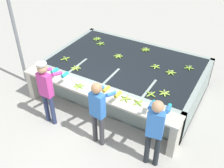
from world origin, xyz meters
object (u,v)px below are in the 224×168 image
Objects in this scene: banana_bunch_floating_7 at (189,68)px; knife_0 at (153,113)px; worker_2 at (155,128)px; banana_bunch_floating_8 at (65,59)px; banana_bunch_floating_0 at (97,39)px; banana_bunch_ledge_1 at (79,86)px; banana_bunch_ledge_0 at (126,98)px; banana_bunch_floating_6 at (171,72)px; banana_bunch_ledge_2 at (138,103)px; banana_bunch_floating_3 at (101,44)px; banana_bunch_floating_2 at (118,56)px; banana_bunch_floating_10 at (146,50)px; worker_1 at (99,109)px; support_post_left at (16,33)px; banana_bunch_floating_9 at (151,94)px; banana_bunch_floating_5 at (155,67)px; worker_0 at (47,88)px; banana_bunch_floating_1 at (76,68)px; banana_bunch_floating_4 at (164,93)px.

banana_bunch_floating_7 is 2.14m from knife_0.
banana_bunch_floating_8 is at bearing 157.62° from worker_2.
banana_bunch_ledge_1 reaches higher than banana_bunch_floating_0.
banana_bunch_floating_6 is at bearing 71.72° from banana_bunch_ledge_0.
banana_bunch_ledge_1 is 1.50m from banana_bunch_ledge_2.
banana_bunch_floating_3 is 1.04× the size of banana_bunch_ledge_2.
banana_bunch_floating_0 reaches higher than knife_0.
banana_bunch_floating_10 is (0.51, 0.74, -0.00)m from banana_bunch_floating_2.
worker_1 reaches higher than banana_bunch_ledge_1.
worker_2 is at bearing -78.32° from banana_bunch_floating_6.
banana_bunch_floating_0 is at bearing 56.45° from support_post_left.
worker_2 is 6.09× the size of banana_bunch_floating_9.
banana_bunch_ledge_2 is at bearing 5.35° from banana_bunch_ledge_1.
banana_bunch_floating_5 is (1.97, -0.41, 0.00)m from banana_bunch_floating_3.
banana_bunch_floating_10 is (1.12, 3.03, -0.12)m from worker_0.
worker_1 reaches higher than banana_bunch_floating_1.
banana_bunch_floating_5 is at bearing -11.61° from banana_bunch_floating_3.
banana_bunch_ledge_0 is at bearing 22.27° from worker_0.
banana_bunch_floating_3 and banana_bunch_floating_4 have the same top height.
banana_bunch_floating_4 is at bearing -27.90° from banana_bunch_floating_3.
banana_bunch_floating_8 is (-0.60, 1.42, -0.12)m from worker_0.
banana_bunch_floating_1 is at bearing -149.64° from banana_bunch_floating_7.
banana_bunch_floating_4 is 1.02× the size of banana_bunch_ledge_0.
banana_bunch_floating_8 is at bearing 162.38° from banana_bunch_ledge_0.
worker_0 is 6.51× the size of banana_bunch_floating_8.
banana_bunch_ledge_2 is 0.44m from knife_0.
banana_bunch_floating_6 is at bearing -2.30° from banana_bunch_floating_2.
banana_bunch_floating_0 is 1.02× the size of banana_bunch_floating_5.
banana_bunch_ledge_0 reaches higher than banana_bunch_floating_2.
banana_bunch_floating_2 is at bearing 177.70° from banana_bunch_floating_6.
support_post_left is at bearing -144.68° from banana_bunch_floating_10.
banana_bunch_floating_8 is (-2.34, -0.87, 0.00)m from banana_bunch_floating_5.
support_post_left is (-3.81, 0.25, 0.68)m from banana_bunch_ledge_2.
banana_bunch_floating_5 is 1.06× the size of banana_bunch_floating_8.
banana_bunch_floating_2 is 0.09× the size of support_post_left.
banana_bunch_floating_8 is at bearing 21.19° from support_post_left.
knife_0 is (2.45, -0.62, -0.01)m from banana_bunch_floating_1.
banana_bunch_ledge_1 and banana_bunch_ledge_2 have the same top height.
worker_1 is 1.62m from banana_bunch_floating_4.
banana_bunch_floating_0 is 1.01× the size of banana_bunch_floating_7.
worker_2 is (2.63, 0.08, -0.03)m from worker_0.
worker_1 is 2.38m from banana_bunch_floating_2.
worker_0 is at bearing -110.30° from banana_bunch_floating_10.
banana_bunch_ledge_1 is (0.55, -0.61, 0.00)m from banana_bunch_floating_1.
worker_1 is 5.93× the size of banana_bunch_floating_7.
worker_2 reaches higher than banana_bunch_floating_8.
banana_bunch_floating_1 and banana_bunch_floating_6 have the same top height.
banana_bunch_floating_0 is 1.64m from banana_bunch_floating_10.
support_post_left is at bearing 170.45° from banana_bunch_ledge_1.
banana_bunch_floating_2 is 1.06× the size of banana_bunch_ledge_2.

